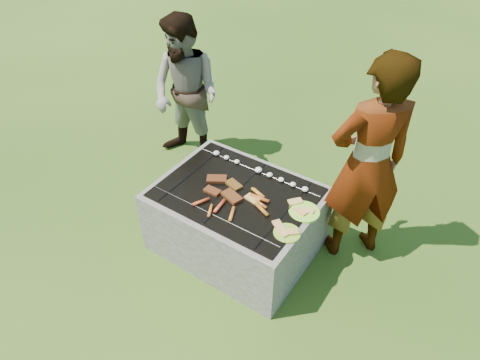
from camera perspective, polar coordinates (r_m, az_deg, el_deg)
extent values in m
plane|color=#214110|center=(3.88, -0.42, -8.42)|extent=(60.00, 60.00, 0.00)
cube|color=gray|center=(3.92, 2.95, -1.76)|extent=(1.30, 0.18, 0.60)
cube|color=gray|center=(3.44, -4.34, -9.22)|extent=(1.30, 0.18, 0.60)
cube|color=gray|center=(3.92, -7.21, -2.01)|extent=(0.18, 0.64, 0.60)
cube|color=gray|center=(3.47, 7.30, -8.84)|extent=(0.18, 0.64, 0.60)
cube|color=black|center=(3.71, -0.43, -5.92)|extent=(0.94, 0.64, 0.48)
sphere|color=#FF5914|center=(3.55, -0.45, -3.42)|extent=(0.10, 0.10, 0.10)
cube|color=black|center=(3.45, -0.46, -1.64)|extent=(1.20, 0.90, 0.01)
cylinder|color=black|center=(3.67, -6.28, 1.02)|extent=(0.01, 0.88, 0.01)
cylinder|color=black|center=(3.45, -0.46, -1.57)|extent=(0.01, 0.88, 0.01)
cylinder|color=black|center=(3.28, 6.05, -4.43)|extent=(0.01, 0.88, 0.01)
cylinder|color=black|center=(3.26, -3.65, -4.62)|extent=(1.18, 0.01, 0.01)
cylinder|color=black|center=(3.66, 2.36, 1.16)|extent=(1.18, 0.01, 0.01)
ellipsoid|color=beige|center=(3.84, -3.16, 3.60)|extent=(0.06, 0.06, 0.04)
ellipsoid|color=#EFE3CA|center=(3.79, -1.80, 3.02)|extent=(0.05, 0.05, 0.03)
ellipsoid|color=white|center=(3.74, -0.41, 2.46)|extent=(0.05, 0.05, 0.03)
ellipsoid|color=white|center=(3.64, 2.48, 1.35)|extent=(0.06, 0.06, 0.04)
ellipsoid|color=white|center=(3.60, 3.97, 0.69)|extent=(0.05, 0.05, 0.04)
ellipsoid|color=white|center=(3.56, 5.51, 0.05)|extent=(0.05, 0.05, 0.03)
ellipsoid|color=beige|center=(3.52, 7.08, -0.58)|extent=(0.05, 0.05, 0.04)
ellipsoid|color=silver|center=(3.48, 8.68, -1.22)|extent=(0.05, 0.05, 0.04)
cube|color=brown|center=(3.56, -3.13, 0.15)|extent=(0.19, 0.17, 0.02)
cube|color=#96591B|center=(3.50, -0.83, -0.63)|extent=(0.16, 0.12, 0.02)
cube|color=brown|center=(3.45, -3.71, -1.45)|extent=(0.14, 0.08, 0.02)
cube|color=brown|center=(3.39, -1.10, -2.19)|extent=(0.19, 0.14, 0.03)
cylinder|color=orange|center=(3.42, 2.53, -1.76)|extent=(0.13, 0.07, 0.02)
cylinder|color=orange|center=(3.37, 2.65, -2.43)|extent=(0.16, 0.04, 0.03)
cylinder|color=orange|center=(3.33, 2.78, -3.21)|extent=(0.13, 0.05, 0.02)
cylinder|color=#BC5F1F|center=(3.28, 2.92, -3.92)|extent=(0.16, 0.09, 0.03)
cylinder|color=#F84928|center=(3.31, -2.74, -3.48)|extent=(0.04, 0.16, 0.03)
cylinder|color=orange|center=(3.24, -1.09, -4.56)|extent=(0.08, 0.15, 0.03)
cylinder|color=#BE4E1F|center=(3.36, -5.21, -2.89)|extent=(0.09, 0.14, 0.03)
cylinder|color=orange|center=(3.28, -3.99, -4.09)|extent=(0.08, 0.13, 0.02)
cylinder|color=orange|center=(3.43, 2.28, -1.68)|extent=(0.13, 0.07, 0.02)
cube|color=tan|center=(3.38, 1.63, -2.49)|extent=(0.13, 0.09, 0.02)
cube|color=tan|center=(3.18, 5.15, -6.04)|extent=(0.12, 0.11, 0.01)
cube|color=#E7CB76|center=(3.38, 7.40, -2.87)|extent=(0.12, 0.13, 0.01)
cylinder|color=#F1FF3C|center=(3.32, 8.54, -4.22)|extent=(0.30, 0.30, 0.02)
cube|color=#E4A874|center=(3.30, 8.10, -4.10)|extent=(0.11, 0.08, 0.02)
cube|color=#EFDC7A|center=(3.32, 9.18, -4.05)|extent=(0.08, 0.05, 0.01)
cylinder|color=gold|center=(3.14, 6.27, -7.07)|extent=(0.23, 0.23, 0.01)
cube|color=#EFDA7A|center=(3.13, 5.79, -6.96)|extent=(0.10, 0.08, 0.01)
cube|color=tan|center=(3.14, 6.95, -6.87)|extent=(0.11, 0.10, 0.02)
imported|color=#A59889|center=(3.38, 16.64, 1.93)|extent=(0.77, 0.78, 1.81)
imported|color=#A49288|center=(4.47, -7.19, 11.32)|extent=(0.78, 0.61, 1.59)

